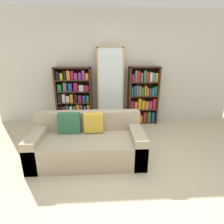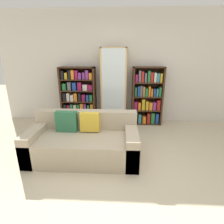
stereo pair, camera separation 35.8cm
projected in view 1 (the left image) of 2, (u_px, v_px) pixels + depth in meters
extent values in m
plane|color=beige|center=(128.00, 179.00, 2.46)|extent=(16.00, 16.00, 0.00)
cube|color=beige|center=(116.00, 69.00, 4.34)|extent=(6.00, 0.06, 2.70)
cube|color=tan|center=(88.00, 148.00, 2.90)|extent=(1.79, 0.87, 0.40)
cube|color=tan|center=(89.00, 120.00, 3.10)|extent=(1.79, 0.20, 0.33)
cube|color=tan|center=(39.00, 146.00, 2.84)|extent=(0.20, 0.87, 0.52)
cube|color=tan|center=(136.00, 143.00, 2.92)|extent=(0.20, 0.87, 0.52)
cube|color=#2D6B47|center=(69.00, 123.00, 2.93)|extent=(0.36, 0.12, 0.36)
cube|color=gold|center=(94.00, 123.00, 2.95)|extent=(0.32, 0.12, 0.32)
cube|color=#3D2314|center=(57.00, 97.00, 4.27)|extent=(0.04, 0.32, 1.40)
cube|color=#3D2314|center=(91.00, 96.00, 4.31)|extent=(0.04, 0.32, 1.40)
cube|color=#3D2314|center=(72.00, 68.00, 4.08)|extent=(0.86, 0.32, 0.02)
cube|color=#3D2314|center=(76.00, 123.00, 4.50)|extent=(0.86, 0.32, 0.02)
cube|color=#3D2314|center=(75.00, 95.00, 4.44)|extent=(0.86, 0.01, 1.40)
cube|color=#3D2314|center=(75.00, 112.00, 4.42)|extent=(0.78, 0.32, 0.02)
cube|color=#3D2314|center=(75.00, 102.00, 4.33)|extent=(0.78, 0.32, 0.02)
cube|color=#3D2314|center=(74.00, 91.00, 4.25)|extent=(0.78, 0.32, 0.02)
cube|color=#3D2314|center=(73.00, 80.00, 4.16)|extent=(0.78, 0.32, 0.02)
cube|color=beige|center=(63.00, 120.00, 4.45)|extent=(0.07, 0.24, 0.15)
cube|color=teal|center=(67.00, 119.00, 4.45)|extent=(0.08, 0.24, 0.20)
cube|color=#8E1947|center=(72.00, 120.00, 4.46)|extent=(0.07, 0.24, 0.15)
cube|color=teal|center=(76.00, 119.00, 4.46)|extent=(0.09, 0.24, 0.18)
cube|color=orange|center=(80.00, 119.00, 4.47)|extent=(0.08, 0.24, 0.18)
cube|color=#1E4293|center=(84.00, 119.00, 4.48)|extent=(0.07, 0.24, 0.14)
cube|color=gold|center=(88.00, 119.00, 4.48)|extent=(0.07, 0.24, 0.19)
cube|color=black|center=(61.00, 109.00, 4.36)|extent=(0.07, 0.24, 0.18)
cube|color=#8E1947|center=(65.00, 109.00, 4.36)|extent=(0.06, 0.24, 0.17)
cube|color=#237038|center=(68.00, 108.00, 4.36)|extent=(0.06, 0.24, 0.19)
cube|color=beige|center=(72.00, 109.00, 4.37)|extent=(0.06, 0.24, 0.18)
cube|color=#237038|center=(75.00, 108.00, 4.37)|extent=(0.06, 0.24, 0.18)
cube|color=orange|center=(78.00, 108.00, 4.37)|extent=(0.08, 0.24, 0.21)
cube|color=#7A3384|center=(82.00, 108.00, 4.38)|extent=(0.05, 0.24, 0.21)
cube|color=#237038|center=(85.00, 108.00, 4.39)|extent=(0.05, 0.24, 0.18)
cube|color=orange|center=(89.00, 108.00, 4.39)|extent=(0.06, 0.24, 0.20)
cube|color=black|center=(61.00, 98.00, 4.27)|extent=(0.08, 0.24, 0.20)
cube|color=beige|center=(64.00, 98.00, 4.28)|extent=(0.07, 0.24, 0.20)
cube|color=beige|center=(68.00, 98.00, 4.29)|extent=(0.08, 0.24, 0.16)
cube|color=orange|center=(72.00, 97.00, 4.28)|extent=(0.07, 0.24, 0.20)
cube|color=black|center=(76.00, 97.00, 4.29)|extent=(0.06, 0.24, 0.20)
cube|color=#8E1947|center=(80.00, 98.00, 4.30)|extent=(0.07, 0.24, 0.17)
cube|color=#1E4293|center=(84.00, 98.00, 4.31)|extent=(0.06, 0.24, 0.16)
cube|color=#237038|center=(88.00, 98.00, 4.31)|extent=(0.07, 0.24, 0.16)
cube|color=#237038|center=(60.00, 87.00, 4.19)|extent=(0.09, 0.24, 0.16)
cube|color=#5B5B60|center=(66.00, 87.00, 4.19)|extent=(0.08, 0.24, 0.20)
cube|color=#1E4293|center=(71.00, 87.00, 4.20)|extent=(0.09, 0.24, 0.19)
cube|color=#8E1947|center=(76.00, 87.00, 4.21)|extent=(0.09, 0.24, 0.20)
cube|color=beige|center=(82.00, 88.00, 4.22)|extent=(0.11, 0.24, 0.14)
cube|color=#8E1947|center=(87.00, 88.00, 4.23)|extent=(0.11, 0.24, 0.14)
cube|color=black|center=(58.00, 75.00, 4.10)|extent=(0.06, 0.24, 0.19)
cube|color=gold|center=(62.00, 76.00, 4.12)|extent=(0.06, 0.24, 0.15)
cube|color=black|center=(66.00, 75.00, 4.11)|extent=(0.05, 0.24, 0.21)
cube|color=orange|center=(69.00, 75.00, 4.11)|extent=(0.07, 0.24, 0.21)
cube|color=#8E1947|center=(73.00, 75.00, 4.12)|extent=(0.06, 0.24, 0.20)
cube|color=#7A3384|center=(76.00, 76.00, 4.13)|extent=(0.07, 0.24, 0.15)
cube|color=#7A3384|center=(80.00, 76.00, 4.14)|extent=(0.06, 0.24, 0.16)
cube|color=#7A3384|center=(84.00, 75.00, 4.13)|extent=(0.07, 0.24, 0.21)
cube|color=orange|center=(87.00, 76.00, 4.15)|extent=(0.07, 0.24, 0.15)
cube|color=tan|center=(99.00, 88.00, 4.24)|extent=(0.04, 0.36, 1.84)
cube|color=tan|center=(122.00, 87.00, 4.27)|extent=(0.04, 0.36, 1.84)
cube|color=tan|center=(110.00, 48.00, 3.97)|extent=(0.61, 0.36, 0.02)
cube|color=tan|center=(110.00, 122.00, 4.53)|extent=(0.61, 0.36, 0.02)
cube|color=tan|center=(110.00, 86.00, 4.42)|extent=(0.61, 0.01, 1.84)
cube|color=silver|center=(110.00, 89.00, 4.08)|extent=(0.53, 0.01, 1.81)
cube|color=tan|center=(110.00, 111.00, 4.43)|extent=(0.53, 0.32, 0.02)
cube|color=tan|center=(110.00, 99.00, 4.34)|extent=(0.53, 0.32, 0.02)
cube|color=tan|center=(110.00, 87.00, 4.25)|extent=(0.53, 0.32, 0.02)
cube|color=tan|center=(110.00, 75.00, 4.16)|extent=(0.53, 0.32, 0.02)
cube|color=tan|center=(110.00, 62.00, 4.07)|extent=(0.53, 0.32, 0.02)
cylinder|color=silver|center=(103.00, 120.00, 4.51)|extent=(0.01, 0.01, 0.09)
cone|color=silver|center=(103.00, 117.00, 4.48)|extent=(0.09, 0.09, 0.11)
cylinder|color=silver|center=(108.00, 120.00, 4.52)|extent=(0.01, 0.01, 0.09)
cone|color=silver|center=(108.00, 117.00, 4.49)|extent=(0.09, 0.09, 0.11)
cylinder|color=silver|center=(113.00, 120.00, 4.52)|extent=(0.01, 0.01, 0.09)
cone|color=silver|center=(113.00, 117.00, 4.49)|extent=(0.09, 0.09, 0.11)
cylinder|color=silver|center=(117.00, 120.00, 4.52)|extent=(0.01, 0.01, 0.09)
cone|color=silver|center=(117.00, 117.00, 4.49)|extent=(0.09, 0.09, 0.11)
cylinder|color=silver|center=(102.00, 109.00, 4.39)|extent=(0.01, 0.01, 0.06)
cone|color=silver|center=(102.00, 107.00, 4.37)|extent=(0.06, 0.06, 0.08)
cylinder|color=silver|center=(105.00, 109.00, 4.40)|extent=(0.01, 0.01, 0.06)
cone|color=silver|center=(105.00, 107.00, 4.38)|extent=(0.06, 0.06, 0.08)
cylinder|color=silver|center=(109.00, 109.00, 4.43)|extent=(0.01, 0.01, 0.06)
cone|color=silver|center=(109.00, 106.00, 4.40)|extent=(0.06, 0.06, 0.08)
cylinder|color=silver|center=(112.00, 109.00, 4.41)|extent=(0.01, 0.01, 0.06)
cone|color=silver|center=(112.00, 107.00, 4.39)|extent=(0.06, 0.06, 0.08)
cylinder|color=silver|center=(115.00, 109.00, 4.44)|extent=(0.01, 0.01, 0.06)
cone|color=silver|center=(115.00, 106.00, 4.42)|extent=(0.06, 0.06, 0.08)
cylinder|color=silver|center=(118.00, 109.00, 4.41)|extent=(0.01, 0.01, 0.06)
cone|color=silver|center=(118.00, 107.00, 4.39)|extent=(0.06, 0.06, 0.08)
cylinder|color=silver|center=(103.00, 97.00, 4.31)|extent=(0.01, 0.01, 0.08)
cone|color=silver|center=(103.00, 94.00, 4.28)|extent=(0.09, 0.09, 0.10)
cylinder|color=silver|center=(108.00, 97.00, 4.33)|extent=(0.01, 0.01, 0.08)
cone|color=silver|center=(108.00, 94.00, 4.31)|extent=(0.09, 0.09, 0.10)
cylinder|color=silver|center=(113.00, 97.00, 4.35)|extent=(0.01, 0.01, 0.08)
cone|color=silver|center=(113.00, 94.00, 4.32)|extent=(0.09, 0.09, 0.10)
cylinder|color=silver|center=(118.00, 97.00, 4.32)|extent=(0.01, 0.01, 0.08)
cone|color=silver|center=(118.00, 94.00, 4.30)|extent=(0.09, 0.09, 0.10)
cylinder|color=silver|center=(103.00, 85.00, 4.22)|extent=(0.01, 0.01, 0.09)
cone|color=silver|center=(103.00, 81.00, 4.19)|extent=(0.09, 0.09, 0.11)
cylinder|color=silver|center=(110.00, 85.00, 4.23)|extent=(0.01, 0.01, 0.09)
cone|color=silver|center=(110.00, 81.00, 4.20)|extent=(0.09, 0.09, 0.11)
cylinder|color=silver|center=(117.00, 85.00, 4.25)|extent=(0.01, 0.01, 0.09)
cone|color=silver|center=(117.00, 81.00, 4.22)|extent=(0.09, 0.09, 0.11)
cylinder|color=silver|center=(103.00, 73.00, 4.12)|extent=(0.01, 0.01, 0.09)
cone|color=silver|center=(103.00, 68.00, 4.09)|extent=(0.09, 0.09, 0.11)
cylinder|color=silver|center=(110.00, 73.00, 4.16)|extent=(0.01, 0.01, 0.09)
cone|color=silver|center=(110.00, 68.00, 4.13)|extent=(0.09, 0.09, 0.11)
cylinder|color=silver|center=(117.00, 73.00, 4.15)|extent=(0.01, 0.01, 0.09)
cone|color=silver|center=(117.00, 68.00, 4.11)|extent=(0.09, 0.09, 0.11)
cylinder|color=silver|center=(101.00, 60.00, 4.04)|extent=(0.01, 0.01, 0.09)
cone|color=silver|center=(101.00, 55.00, 4.01)|extent=(0.06, 0.06, 0.11)
cylinder|color=silver|center=(105.00, 60.00, 4.03)|extent=(0.01, 0.01, 0.09)
cone|color=silver|center=(105.00, 55.00, 4.00)|extent=(0.06, 0.06, 0.11)
cylinder|color=silver|center=(108.00, 60.00, 4.03)|extent=(0.01, 0.01, 0.09)
cone|color=silver|center=(108.00, 55.00, 4.00)|extent=(0.06, 0.06, 0.11)
cylinder|color=silver|center=(112.00, 60.00, 4.04)|extent=(0.01, 0.01, 0.09)
cone|color=silver|center=(112.00, 55.00, 4.01)|extent=(0.06, 0.06, 0.11)
cylinder|color=silver|center=(115.00, 60.00, 4.06)|extent=(0.01, 0.01, 0.09)
cone|color=silver|center=(115.00, 55.00, 4.03)|extent=(0.06, 0.06, 0.11)
cylinder|color=silver|center=(119.00, 60.00, 4.08)|extent=(0.01, 0.01, 0.09)
cone|color=silver|center=(119.00, 55.00, 4.05)|extent=(0.06, 0.06, 0.11)
cube|color=#3D2314|center=(129.00, 96.00, 4.36)|extent=(0.04, 0.32, 1.41)
cube|color=#3D2314|center=(157.00, 95.00, 4.40)|extent=(0.04, 0.32, 1.41)
cube|color=#3D2314|center=(145.00, 67.00, 4.16)|extent=(0.74, 0.32, 0.02)
cube|color=#3D2314|center=(141.00, 121.00, 4.59)|extent=(0.74, 0.32, 0.02)
cube|color=#3D2314|center=(142.00, 94.00, 4.52)|extent=(0.74, 0.01, 1.41)
cube|color=#3D2314|center=(142.00, 108.00, 4.48)|extent=(0.66, 0.32, 0.02)
cube|color=#3D2314|center=(143.00, 95.00, 4.38)|extent=(0.66, 0.32, 0.02)
cube|color=#3D2314|center=(144.00, 82.00, 4.27)|extent=(0.66, 0.32, 0.02)
cube|color=gold|center=(132.00, 118.00, 4.54)|extent=(0.07, 0.24, 0.18)
cube|color=teal|center=(136.00, 117.00, 4.53)|extent=(0.07, 0.24, 0.23)
cube|color=orange|center=(140.00, 118.00, 4.55)|extent=(0.08, 0.24, 0.18)
cube|color=#AD231E|center=(144.00, 116.00, 4.54)|extent=(0.07, 0.24, 0.26)
cube|color=#237038|center=(148.00, 116.00, 4.55)|extent=(0.09, 0.24, 0.27)
cube|color=#1E4293|center=(152.00, 116.00, 4.55)|extent=(0.07, 0.24, 0.26)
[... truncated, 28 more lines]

